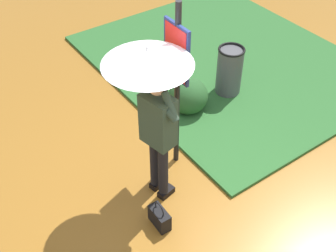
{
  "coord_description": "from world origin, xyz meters",
  "views": [
    {
      "loc": [
        -2.75,
        2.26,
        4.26
      ],
      "look_at": [
        0.42,
        0.01,
        0.85
      ],
      "focal_mm": 46.53,
      "sensor_mm": 36.0,
      "label": 1
    }
  ],
  "objects": [
    {
      "name": "trash_bin",
      "position": [
        1.32,
        -1.8,
        0.42
      ],
      "size": [
        0.42,
        0.42,
        0.83
      ],
      "color": "#4C4C51",
      "rests_on": "ground_plane"
    },
    {
      "name": "person_with_umbrella",
      "position": [
        0.33,
        0.27,
        1.55
      ],
      "size": [
        0.96,
        0.96,
        2.04
      ],
      "color": "black",
      "rests_on": "ground_plane"
    },
    {
      "name": "handbag",
      "position": [
        -0.17,
        0.55,
        0.13
      ],
      "size": [
        0.3,
        0.15,
        0.37
      ],
      "color": "black",
      "rests_on": "ground_plane"
    },
    {
      "name": "grass_verge",
      "position": [
        2.03,
        -2.4,
        0.03
      ],
      "size": [
        4.8,
        4.0,
        0.05
      ],
      "color": "#2D662D",
      "rests_on": "ground_plane"
    },
    {
      "name": "ground_plane",
      "position": [
        0.0,
        0.0,
        0.0
      ],
      "size": [
        18.0,
        18.0,
        0.0
      ],
      "primitive_type": "plane",
      "color": "#9E6623"
    },
    {
      "name": "info_sign_post",
      "position": [
        0.59,
        -0.23,
        1.44
      ],
      "size": [
        0.44,
        0.07,
        2.3
      ],
      "color": "black",
      "rests_on": "ground_plane"
    },
    {
      "name": "shrub_cluster",
      "position": [
        1.38,
        -1.03,
        0.25
      ],
      "size": [
        0.67,
        0.6,
        0.54
      ],
      "color": "#285628",
      "rests_on": "ground_plane"
    }
  ]
}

